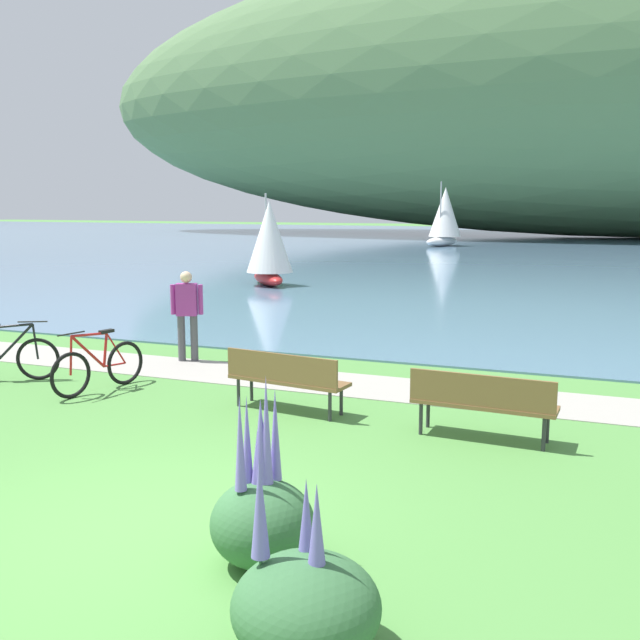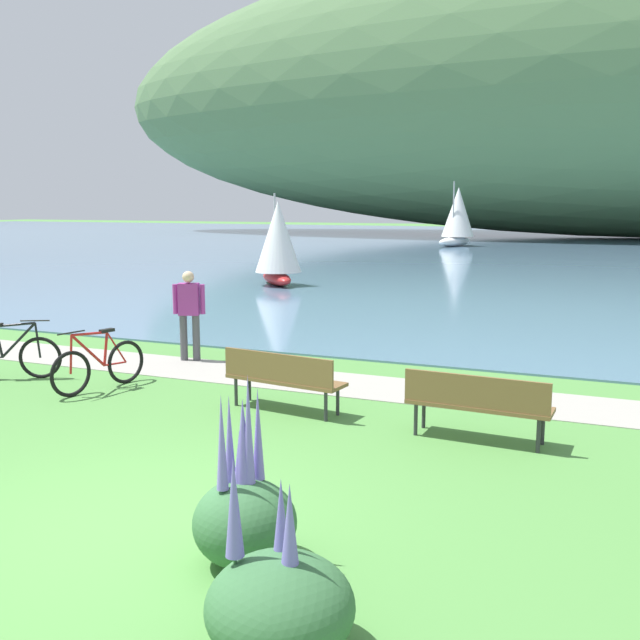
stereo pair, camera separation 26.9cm
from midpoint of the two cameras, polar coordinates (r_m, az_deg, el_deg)
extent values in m
plane|color=#518E42|center=(7.12, -14.57, -15.54)|extent=(200.00, 200.00, 0.00)
cube|color=#5B7F9E|center=(52.83, 18.30, 5.61)|extent=(180.00, 80.00, 0.04)
cube|color=#A39E93|center=(11.88, 2.23, -5.10)|extent=(60.00, 1.50, 0.01)
cube|color=brown|center=(10.30, -2.01, -4.80)|extent=(1.85, 0.72, 0.05)
cube|color=brown|center=(10.08, -2.66, -3.80)|extent=(1.79, 0.29, 0.40)
cylinder|color=#2D2D33|center=(10.91, -4.93, -5.25)|extent=(0.05, 0.05, 0.45)
cylinder|color=#2D2D33|center=(10.13, 2.19, -6.36)|extent=(0.05, 0.05, 0.45)
cylinder|color=#2D2D33|center=(10.65, -5.99, -5.63)|extent=(0.05, 0.05, 0.45)
cylinder|color=#2D2D33|center=(9.84, 1.25, -6.82)|extent=(0.05, 0.05, 0.45)
cube|color=brown|center=(9.28, 13.35, -6.63)|extent=(1.82, 0.58, 0.05)
cube|color=brown|center=(9.03, 13.11, -5.59)|extent=(1.80, 0.14, 0.40)
cylinder|color=#2D2D33|center=(9.68, 9.07, -7.21)|extent=(0.05, 0.05, 0.45)
cylinder|color=#2D2D33|center=(9.38, 18.13, -8.10)|extent=(0.05, 0.05, 0.45)
cylinder|color=#2D2D33|center=(9.37, 8.47, -7.75)|extent=(0.05, 0.05, 0.45)
cylinder|color=#2D2D33|center=(9.07, 17.84, -8.70)|extent=(0.05, 0.05, 0.45)
torus|color=black|center=(13.03, -20.84, -2.82)|extent=(0.67, 0.38, 0.72)
cylinder|color=black|center=(13.07, -22.34, -1.49)|extent=(0.56, 0.32, 0.61)
cylinder|color=black|center=(13.04, -22.58, -0.35)|extent=(0.60, 0.34, 0.09)
cylinder|color=black|center=(12.98, -21.02, -1.53)|extent=(0.09, 0.07, 0.60)
cylinder|color=black|center=(12.93, -21.22, -0.05)|extent=(0.44, 0.24, 0.02)
torus|color=black|center=(11.64, -18.62, -4.10)|extent=(0.23, 0.71, 0.72)
torus|color=black|center=(12.25, -14.61, -3.26)|extent=(0.23, 0.71, 0.72)
cylinder|color=red|center=(11.76, -17.36, -2.35)|extent=(0.19, 0.60, 0.61)
cylinder|color=red|center=(11.74, -17.26, -1.05)|extent=(0.20, 0.65, 0.09)
cylinder|color=red|center=(11.96, -16.09, -2.23)|extent=(0.07, 0.13, 0.54)
cylinder|color=red|center=(12.12, -15.39, -3.38)|extent=(0.13, 0.42, 0.05)
cylinder|color=red|center=(12.09, -15.29, -2.12)|extent=(0.12, 0.36, 0.56)
cylinder|color=red|center=(11.59, -18.60, -2.63)|extent=(0.06, 0.09, 0.60)
cube|color=black|center=(11.93, -16.00, -0.81)|extent=(0.15, 0.26, 0.05)
cylinder|color=black|center=(11.54, -18.58, -0.96)|extent=(0.14, 0.47, 0.02)
cylinder|color=#4C4C51|center=(13.76, -10.26, -1.41)|extent=(0.14, 0.14, 0.88)
cylinder|color=#4C4C51|center=(13.71, -9.28, -1.42)|extent=(0.14, 0.14, 0.88)
cube|color=#9E338C|center=(13.62, -9.85, 1.65)|extent=(0.43, 0.34, 0.60)
sphere|color=beige|center=(13.57, -9.90, 3.41)|extent=(0.22, 0.22, 0.22)
cylinder|color=#9E338C|center=(13.67, -10.92, 1.65)|extent=(0.09, 0.09, 0.56)
cylinder|color=#9E338C|center=(13.56, -8.78, 1.65)|extent=(0.09, 0.09, 0.56)
ellipsoid|color=#386B3D|center=(5.07, -1.57, -21.85)|extent=(1.00, 1.00, 0.66)
cylinder|color=#386B3D|center=(5.08, -1.49, -18.40)|extent=(0.02, 0.02, 0.12)
cone|color=#7A6BC6|center=(4.94, -1.50, -15.21)|extent=(0.11, 0.11, 0.50)
cylinder|color=#386B3D|center=(5.02, -5.16, -18.82)|extent=(0.02, 0.02, 0.12)
cone|color=#7A6BC6|center=(4.84, -5.23, -14.58)|extent=(0.13, 0.13, 0.69)
cylinder|color=#386B3D|center=(4.91, -0.73, -19.46)|extent=(0.02, 0.02, 0.12)
cone|color=#7A6BC6|center=(4.76, -0.74, -15.93)|extent=(0.12, 0.12, 0.55)
ellipsoid|color=#386B3D|center=(6.13, -4.70, -15.80)|extent=(0.86, 0.86, 0.71)
cylinder|color=#386B3D|center=(6.02, -5.06, -13.43)|extent=(0.02, 0.02, 0.12)
cone|color=#8470D1|center=(5.92, -5.10, -10.85)|extent=(0.11, 0.11, 0.46)
cylinder|color=#386B3D|center=(6.01, -4.33, -13.47)|extent=(0.02, 0.02, 0.12)
cone|color=#8470D1|center=(5.83, -4.39, -8.75)|extent=(0.10, 0.10, 0.92)
cylinder|color=#386B3D|center=(6.07, -5.84, -13.25)|extent=(0.02, 0.02, 0.12)
cone|color=#8470D1|center=(5.92, -5.91, -9.40)|extent=(0.10, 0.10, 0.74)
cylinder|color=#386B3D|center=(5.93, -6.41, -13.80)|extent=(0.02, 0.02, 0.12)
cone|color=#8470D1|center=(5.77, -6.49, -9.65)|extent=(0.10, 0.10, 0.79)
cylinder|color=#386B3D|center=(6.11, -3.61, -13.05)|extent=(0.02, 0.02, 0.12)
cone|color=#8470D1|center=(5.96, -3.65, -9.03)|extent=(0.10, 0.10, 0.78)
cylinder|color=#386B3D|center=(6.03, -4.77, -13.41)|extent=(0.02, 0.02, 0.12)
cone|color=#8470D1|center=(5.88, -4.83, -9.63)|extent=(0.15, 0.15, 0.72)
ellipsoid|color=white|center=(50.55, 10.83, 6.16)|extent=(2.17, 3.90, 0.66)
cylinder|color=#B2B2B2|center=(50.23, 10.74, 8.67)|extent=(0.09, 0.09, 3.76)
cone|color=white|center=(50.80, 11.10, 8.45)|extent=(2.82, 2.82, 3.39)
ellipsoid|color=#B22323|center=(26.03, -3.17, 3.36)|extent=(2.39, 2.65, 0.49)
cylinder|color=#B2B2B2|center=(26.13, -3.32, 7.00)|extent=(0.07, 0.07, 2.80)
cone|color=white|center=(25.67, -3.06, 6.64)|extent=(2.34, 2.34, 2.52)
camera|label=1|loc=(0.13, -89.36, 0.10)|focal=40.15mm
camera|label=2|loc=(0.13, 90.64, -0.10)|focal=40.15mm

